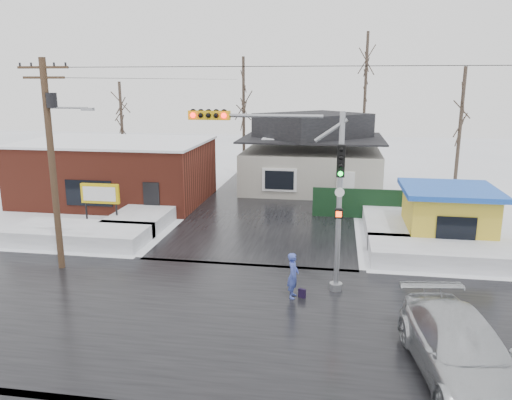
% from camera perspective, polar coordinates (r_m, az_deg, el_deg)
% --- Properties ---
extents(ground, '(120.00, 120.00, 0.00)m').
position_cam_1_polar(ground, '(18.01, -4.16, -13.21)').
color(ground, white).
rests_on(ground, ground).
extents(road_ns, '(10.00, 120.00, 0.02)m').
position_cam_1_polar(road_ns, '(18.01, -4.16, -13.18)').
color(road_ns, black).
rests_on(road_ns, ground).
extents(road_ew, '(120.00, 10.00, 0.02)m').
position_cam_1_polar(road_ew, '(18.01, -4.16, -13.18)').
color(road_ew, black).
rests_on(road_ew, ground).
extents(snowbank_nw, '(7.00, 3.00, 0.80)m').
position_cam_1_polar(snowbank_nw, '(27.13, -19.48, -3.75)').
color(snowbank_nw, white).
rests_on(snowbank_nw, ground).
extents(snowbank_ne, '(7.00, 3.00, 0.80)m').
position_cam_1_polar(snowbank_ne, '(24.45, 21.05, -5.75)').
color(snowbank_ne, white).
rests_on(snowbank_ne, ground).
extents(snowbank_nside_w, '(3.00, 8.00, 0.80)m').
position_cam_1_polar(snowbank_nside_w, '(30.66, -11.77, -1.30)').
color(snowbank_nside_w, white).
rests_on(snowbank_nside_w, ground).
extents(snowbank_nside_e, '(3.00, 8.00, 0.80)m').
position_cam_1_polar(snowbank_nside_e, '(28.85, 15.22, -2.43)').
color(snowbank_nside_e, white).
rests_on(snowbank_nside_e, ground).
extents(traffic_signal, '(6.05, 0.68, 7.00)m').
position_cam_1_polar(traffic_signal, '(18.98, 4.86, 2.69)').
color(traffic_signal, gray).
rests_on(traffic_signal, ground).
extents(utility_pole, '(3.15, 0.44, 9.00)m').
position_cam_1_polar(utility_pole, '(22.65, -22.22, 4.97)').
color(utility_pole, '#382619').
rests_on(utility_pole, ground).
extents(brick_building, '(12.20, 8.20, 4.12)m').
position_cam_1_polar(brick_building, '(35.44, -15.67, 3.24)').
color(brick_building, maroon).
rests_on(brick_building, ground).
extents(marquee_sign, '(2.20, 0.21, 2.55)m').
position_cam_1_polar(marquee_sign, '(28.88, -17.39, 0.56)').
color(marquee_sign, black).
rests_on(marquee_sign, ground).
extents(house, '(10.40, 8.40, 5.76)m').
position_cam_1_polar(house, '(38.06, 6.43, 5.17)').
color(house, '#A7A396').
rests_on(house, ground).
extents(kiosk, '(4.60, 4.60, 2.88)m').
position_cam_1_polar(kiosk, '(27.06, 21.04, -1.58)').
color(kiosk, gold).
rests_on(kiosk, ground).
extents(fence, '(8.00, 0.12, 1.80)m').
position_cam_1_polar(fence, '(30.60, 13.98, -0.48)').
color(fence, black).
rests_on(fence, ground).
extents(tree_far_left, '(3.00, 3.00, 10.00)m').
position_cam_1_polar(tree_far_left, '(42.36, -1.44, 13.33)').
color(tree_far_left, '#332821').
rests_on(tree_far_left, ground).
extents(tree_far_mid, '(3.00, 3.00, 12.00)m').
position_cam_1_polar(tree_far_mid, '(43.71, 12.53, 15.11)').
color(tree_far_mid, '#332821').
rests_on(tree_far_mid, ground).
extents(tree_far_right, '(3.00, 3.00, 9.00)m').
position_cam_1_polar(tree_far_right, '(36.56, 22.60, 11.05)').
color(tree_far_right, '#332821').
rests_on(tree_far_right, ground).
extents(tree_far_west, '(3.00, 3.00, 8.00)m').
position_cam_1_polar(tree_far_west, '(43.49, -15.24, 10.78)').
color(tree_far_west, '#332821').
rests_on(tree_far_west, ground).
extents(pedestrian, '(0.47, 0.68, 1.77)m').
position_cam_1_polar(pedestrian, '(19.14, 4.26, -8.64)').
color(pedestrian, '#3D4DAB').
rests_on(pedestrian, ground).
extents(car, '(3.14, 6.14, 1.71)m').
position_cam_1_polar(car, '(15.42, 22.36, -15.58)').
color(car, '#BABEC2').
rests_on(car, ground).
extents(shopping_bag, '(0.30, 0.21, 0.35)m').
position_cam_1_polar(shopping_bag, '(19.40, 5.28, -10.62)').
color(shopping_bag, black).
rests_on(shopping_bag, ground).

